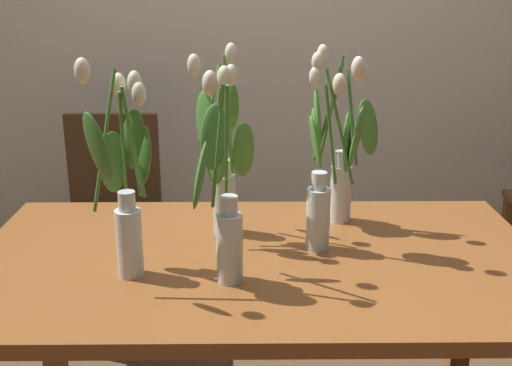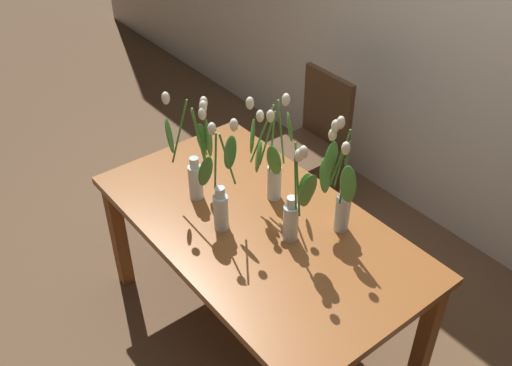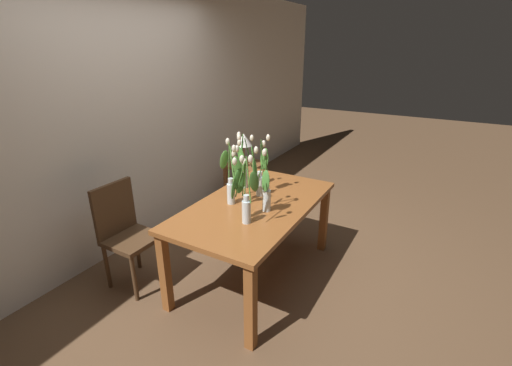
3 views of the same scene
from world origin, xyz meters
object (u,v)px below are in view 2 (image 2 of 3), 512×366
(dining_table, at_px, (258,237))
(tulip_vase_1, at_px, (220,193))
(dining_chair, at_px, (314,137))
(tulip_vase_3, at_px, (271,160))
(tulip_vase_2, at_px, (295,210))
(tulip_vase_4, at_px, (196,157))
(tulip_vase_0, at_px, (338,189))

(dining_table, height_order, tulip_vase_1, tulip_vase_1)
(dining_chair, bearing_deg, tulip_vase_3, -56.42)
(tulip_vase_1, height_order, tulip_vase_3, tulip_vase_3)
(dining_table, distance_m, dining_chair, 1.13)
(tulip_vase_1, bearing_deg, dining_chair, 116.15)
(tulip_vase_2, distance_m, tulip_vase_4, 0.56)
(tulip_vase_0, xyz_separation_m, dining_chair, (-0.86, 0.69, -0.44))
(tulip_vase_1, height_order, tulip_vase_4, tulip_vase_4)
(tulip_vase_3, xyz_separation_m, tulip_vase_4, (-0.24, -0.26, 0.00))
(tulip_vase_1, height_order, dining_chair, tulip_vase_1)
(tulip_vase_0, relative_size, tulip_vase_1, 1.03)
(tulip_vase_1, distance_m, dining_chair, 1.27)
(dining_table, bearing_deg, tulip_vase_2, 12.81)
(tulip_vase_1, relative_size, tulip_vase_3, 0.95)
(tulip_vase_1, bearing_deg, tulip_vase_0, 50.07)
(tulip_vase_3, bearing_deg, tulip_vase_4, -132.54)
(dining_chair, bearing_deg, dining_table, -56.57)
(dining_chair, bearing_deg, tulip_vase_1, -63.85)
(tulip_vase_4, bearing_deg, tulip_vase_2, 15.32)
(dining_table, relative_size, tulip_vase_4, 2.80)
(tulip_vase_2, bearing_deg, tulip_vase_1, -146.92)
(dining_table, xyz_separation_m, tulip_vase_3, (-0.10, 0.16, 0.32))
(tulip_vase_2, relative_size, tulip_vase_4, 0.96)
(tulip_vase_3, bearing_deg, dining_chair, 123.58)
(tulip_vase_0, bearing_deg, tulip_vase_3, -164.33)
(tulip_vase_0, bearing_deg, tulip_vase_1, -129.93)
(dining_table, xyz_separation_m, tulip_vase_0, (0.24, 0.25, 0.31))
(dining_table, bearing_deg, tulip_vase_3, 122.68)
(tulip_vase_4, bearing_deg, tulip_vase_3, 47.46)
(dining_table, relative_size, tulip_vase_2, 2.91)
(dining_table, bearing_deg, dining_chair, 123.43)
(tulip_vase_1, height_order, tulip_vase_2, tulip_vase_2)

